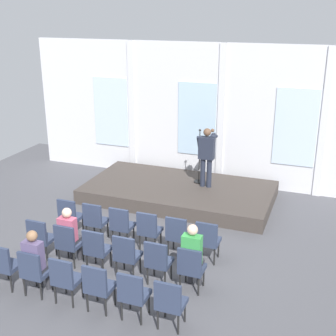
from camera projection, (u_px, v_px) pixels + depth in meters
The scene contains 26 objects.
ground_plane at pixel (120, 265), 9.47m from camera, with size 13.95×13.95×0.00m, color #4C4C51.
rear_partition at pixel (198, 114), 13.50m from camera, with size 10.72×0.14×4.16m.
stage_platform at pixel (179, 192), 12.69m from camera, with size 5.13×2.69×0.39m, color #3F3833.
speaker at pixel (207, 153), 12.28m from camera, with size 0.51×0.69×1.65m.
mic_stand at pixel (199, 171), 12.78m from camera, with size 0.28×0.28×1.55m.
chair_r0_c0 at pixel (70, 215), 10.52m from camera, with size 0.46×0.44×0.94m.
chair_r0_c1 at pixel (95, 219), 10.30m from camera, with size 0.46×0.44×0.94m.
chair_r0_c2 at pixel (121, 224), 10.08m from camera, with size 0.46×0.44×0.94m.
chair_r0_c3 at pixel (149, 228), 9.86m from camera, with size 0.46×0.44×0.94m.
chair_r0_c4 at pixel (178, 234), 9.64m from camera, with size 0.46×0.44×0.94m.
chair_r0_c5 at pixel (208, 239), 9.43m from camera, with size 0.46×0.44×0.94m.
chair_r1_c0 at pixel (40, 236), 9.52m from camera, with size 0.46×0.44×0.94m.
chair_r1_c1 at pixel (68, 242), 9.30m from camera, with size 0.46×0.44×0.94m.
audience_r1_c1 at pixel (69, 232), 9.32m from camera, with size 0.36×0.39×1.27m.
chair_r1_c2 at pixel (96, 248), 9.08m from camera, with size 0.46×0.44×0.94m.
chair_r1_c3 at pixel (126, 253), 8.86m from camera, with size 0.46×0.44×0.94m.
chair_r1_c4 at pixel (158, 260), 8.64m from camera, with size 0.46×0.44×0.94m.
chair_r1_c5 at pixel (191, 266), 8.42m from camera, with size 0.46×0.44×0.94m.
audience_r1_c5 at pixel (193, 254), 8.42m from camera, with size 0.36×0.39×1.37m.
chair_r2_c0 at pixel (4, 263), 8.52m from camera, with size 0.46×0.44×0.94m.
chair_r2_c1 at pixel (34, 270), 8.30m from camera, with size 0.46×0.44×0.94m.
audience_r2_c1 at pixel (36, 259), 8.31m from camera, with size 0.36×0.39×1.31m.
chair_r2_c2 at pixel (65, 277), 8.08m from camera, with size 0.46×0.44×0.94m.
chair_r2_c3 at pixel (98, 285), 7.86m from camera, with size 0.46×0.44×0.94m.
chair_r2_c4 at pixel (133, 293), 7.64m from camera, with size 0.46×0.44×0.94m.
chair_r2_c5 at pixel (170, 301), 7.42m from camera, with size 0.46×0.44×0.94m.
Camera 1 is at (3.82, -7.38, 5.07)m, focal length 48.53 mm.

